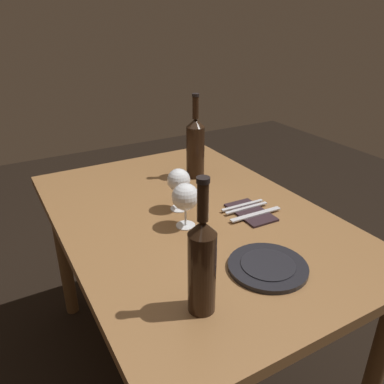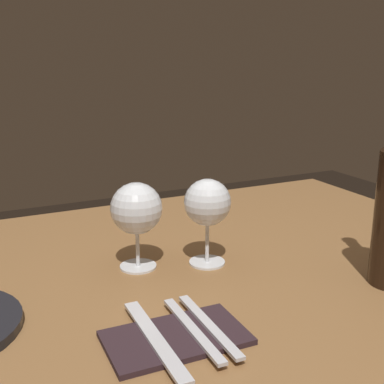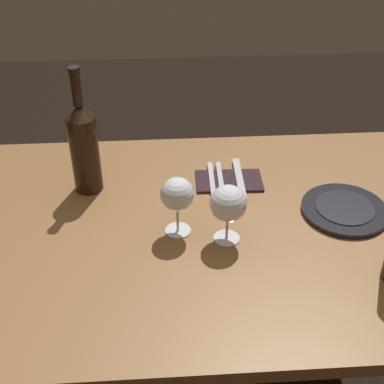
% 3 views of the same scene
% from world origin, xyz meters
% --- Properties ---
extents(ground_plane, '(6.00, 6.00, 0.00)m').
position_xyz_m(ground_plane, '(0.00, 0.00, 0.00)').
color(ground_plane, black).
extents(dining_table, '(1.30, 0.90, 0.74)m').
position_xyz_m(dining_table, '(0.00, 0.00, 0.65)').
color(dining_table, olive).
rests_on(dining_table, ground).
extents(wine_glass_left, '(0.09, 0.09, 0.16)m').
position_xyz_m(wine_glass_left, '(0.06, -0.06, 0.85)').
color(wine_glass_left, white).
rests_on(wine_glass_left, dining_table).
extents(wine_glass_right, '(0.08, 0.08, 0.16)m').
position_xyz_m(wine_glass_right, '(-0.06, -0.02, 0.85)').
color(wine_glass_right, white).
rests_on(wine_glass_right, dining_table).
extents(wine_bottle, '(0.08, 0.08, 0.36)m').
position_xyz_m(wine_bottle, '(-0.30, 0.19, 0.88)').
color(wine_bottle, black).
rests_on(wine_bottle, dining_table).
extents(wine_bottle_second, '(0.07, 0.07, 0.35)m').
position_xyz_m(wine_bottle_second, '(0.43, -0.22, 0.88)').
color(wine_bottle_second, black).
rests_on(wine_bottle_second, dining_table).
extents(dinner_plate, '(0.23, 0.23, 0.02)m').
position_xyz_m(dinner_plate, '(0.39, 0.03, 0.75)').
color(dinner_plate, black).
rests_on(dinner_plate, dining_table).
extents(folded_napkin, '(0.19, 0.11, 0.01)m').
position_xyz_m(folded_napkin, '(0.10, 0.19, 0.74)').
color(folded_napkin, '#2D1E23').
rests_on(folded_napkin, dining_table).
extents(fork_inner, '(0.02, 0.18, 0.00)m').
position_xyz_m(fork_inner, '(0.07, 0.19, 0.75)').
color(fork_inner, silver).
rests_on(fork_inner, folded_napkin).
extents(fork_outer, '(0.02, 0.18, 0.00)m').
position_xyz_m(fork_outer, '(0.05, 0.19, 0.75)').
color(fork_outer, silver).
rests_on(fork_outer, folded_napkin).
extents(table_knife, '(0.03, 0.21, 0.00)m').
position_xyz_m(table_knife, '(0.13, 0.19, 0.75)').
color(table_knife, silver).
rests_on(table_knife, folded_napkin).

